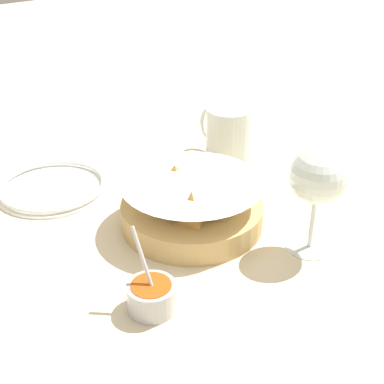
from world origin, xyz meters
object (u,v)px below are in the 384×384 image
(food_basket, at_px, (191,206))
(sauce_cup, at_px, (152,295))
(wine_glass, at_px, (318,179))
(beer_mug, at_px, (228,136))
(side_plate, at_px, (53,187))

(food_basket, relative_size, sauce_cup, 2.07)
(food_basket, bearing_deg, wine_glass, -148.03)
(beer_mug, distance_m, side_plate, 0.35)
(sauce_cup, distance_m, wine_glass, 0.28)
(food_basket, xyz_separation_m, sauce_cup, (-0.12, 0.16, -0.01))
(sauce_cup, height_order, side_plate, sauce_cup)
(beer_mug, xyz_separation_m, side_plate, (0.10, 0.33, -0.04))
(wine_glass, distance_m, beer_mug, 0.33)
(wine_glass, relative_size, side_plate, 0.83)
(side_plate, bearing_deg, wine_glass, -150.83)
(food_basket, bearing_deg, sauce_cup, 126.98)
(sauce_cup, bearing_deg, beer_mug, -54.49)
(sauce_cup, bearing_deg, food_basket, -53.02)
(food_basket, height_order, side_plate, food_basket)
(wine_glass, height_order, side_plate, wine_glass)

